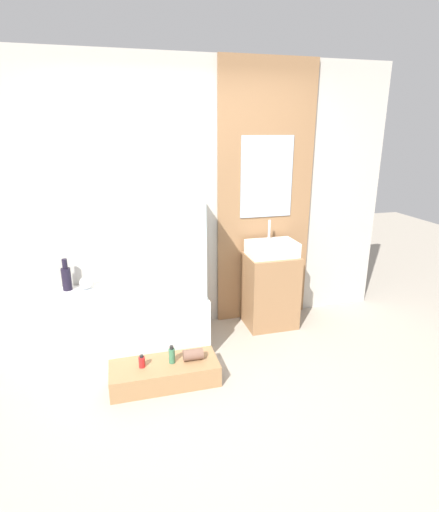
{
  "coord_description": "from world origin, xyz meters",
  "views": [
    {
      "loc": [
        -0.69,
        -2.22,
        1.96
      ],
      "look_at": [
        0.09,
        0.71,
        0.99
      ],
      "focal_mm": 28.0,
      "sensor_mm": 36.0,
      "label": 1
    }
  ],
  "objects_px": {
    "bathtub": "(133,321)",
    "bottle_soap_primary": "(142,362)",
    "vase_round_light": "(86,283)",
    "vase_tall_dark": "(66,277)",
    "sink": "(272,248)",
    "bottle_soap_secondary": "(172,355)",
    "wooden_step_bench": "(165,373)"
  },
  "relations": [
    {
      "from": "wooden_step_bench",
      "to": "bathtub",
      "type": "bearing_deg",
      "value": 108.08
    },
    {
      "from": "bathtub",
      "to": "vase_round_light",
      "type": "xyz_separation_m",
      "value": [
        -0.39,
        0.24,
        0.33
      ]
    },
    {
      "from": "vase_round_light",
      "to": "bottle_soap_primary",
      "type": "xyz_separation_m",
      "value": [
        0.42,
        -0.86,
        -0.38
      ]
    },
    {
      "from": "bottle_soap_primary",
      "to": "bottle_soap_secondary",
      "type": "bearing_deg",
      "value": -0.0
    },
    {
      "from": "sink",
      "to": "vase_tall_dark",
      "type": "height_order",
      "value": "sink"
    },
    {
      "from": "sink",
      "to": "bottle_soap_primary",
      "type": "relative_size",
      "value": 4.59
    },
    {
      "from": "bathtub",
      "to": "bottle_soap_primary",
      "type": "relative_size",
      "value": 12.5
    },
    {
      "from": "bathtub",
      "to": "wooden_step_bench",
      "type": "relative_size",
      "value": 1.51
    },
    {
      "from": "sink",
      "to": "vase_round_light",
      "type": "xyz_separation_m",
      "value": [
        -1.79,
        0.12,
        -0.23
      ]
    },
    {
      "from": "sink",
      "to": "bottle_soap_secondary",
      "type": "distance_m",
      "value": 1.47
    },
    {
      "from": "wooden_step_bench",
      "to": "bottle_soap_secondary",
      "type": "xyz_separation_m",
      "value": [
        0.06,
        0.0,
        0.15
      ]
    },
    {
      "from": "bathtub",
      "to": "bottle_soap_primary",
      "type": "xyz_separation_m",
      "value": [
        0.03,
        -0.62,
        -0.05
      ]
    },
    {
      "from": "vase_tall_dark",
      "to": "vase_round_light",
      "type": "distance_m",
      "value": 0.18
    },
    {
      "from": "bottle_soap_secondary",
      "to": "bottle_soap_primary",
      "type": "bearing_deg",
      "value": 180.0
    },
    {
      "from": "wooden_step_bench",
      "to": "sink",
      "type": "height_order",
      "value": "sink"
    },
    {
      "from": "bottle_soap_primary",
      "to": "sink",
      "type": "bearing_deg",
      "value": 28.44
    },
    {
      "from": "vase_tall_dark",
      "to": "bottle_soap_secondary",
      "type": "xyz_separation_m",
      "value": [
        0.82,
        -0.88,
        -0.42
      ]
    },
    {
      "from": "wooden_step_bench",
      "to": "bottle_soap_primary",
      "type": "bearing_deg",
      "value": 180.0
    },
    {
      "from": "bathtub",
      "to": "wooden_step_bench",
      "type": "bearing_deg",
      "value": -71.92
    },
    {
      "from": "bathtub",
      "to": "vase_round_light",
      "type": "height_order",
      "value": "vase_round_light"
    },
    {
      "from": "wooden_step_bench",
      "to": "vase_tall_dark",
      "type": "relative_size",
      "value": 2.88
    },
    {
      "from": "bottle_soap_primary",
      "to": "bottle_soap_secondary",
      "type": "relative_size",
      "value": 0.7
    },
    {
      "from": "bathtub",
      "to": "bottle_soap_primary",
      "type": "height_order",
      "value": "bathtub"
    },
    {
      "from": "sink",
      "to": "bottle_soap_secondary",
      "type": "xyz_separation_m",
      "value": [
        -1.13,
        -0.74,
        -0.59
      ]
    },
    {
      "from": "vase_round_light",
      "to": "bottle_soap_primary",
      "type": "relative_size",
      "value": 1.15
    },
    {
      "from": "vase_tall_dark",
      "to": "vase_round_light",
      "type": "height_order",
      "value": "vase_tall_dark"
    },
    {
      "from": "vase_tall_dark",
      "to": "bottle_soap_secondary",
      "type": "bearing_deg",
      "value": -46.73
    },
    {
      "from": "bottle_soap_secondary",
      "to": "wooden_step_bench",
      "type": "bearing_deg",
      "value": 180.0
    },
    {
      "from": "bottle_soap_primary",
      "to": "bottle_soap_secondary",
      "type": "distance_m",
      "value": 0.24
    },
    {
      "from": "bathtub",
      "to": "vase_tall_dark",
      "type": "xyz_separation_m",
      "value": [
        -0.56,
        0.26,
        0.39
      ]
    },
    {
      "from": "bathtub",
      "to": "wooden_step_bench",
      "type": "distance_m",
      "value": 0.67
    },
    {
      "from": "vase_round_light",
      "to": "bottle_soap_primary",
      "type": "distance_m",
      "value": 1.03
    }
  ]
}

